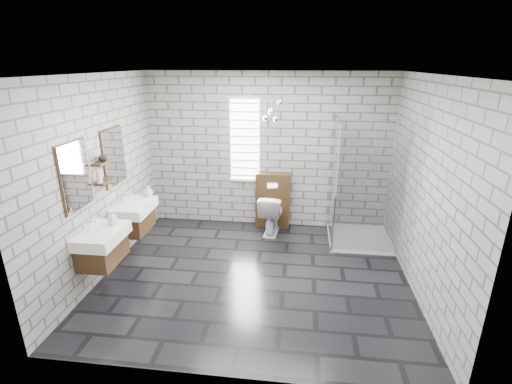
% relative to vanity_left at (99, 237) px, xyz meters
% --- Properties ---
extents(floor, '(4.20, 3.60, 0.02)m').
position_rel_vanity_left_xyz_m(floor, '(1.91, 0.56, -0.77)').
color(floor, black).
rests_on(floor, ground).
extents(ceiling, '(4.20, 3.60, 0.02)m').
position_rel_vanity_left_xyz_m(ceiling, '(1.91, 0.56, 1.95)').
color(ceiling, white).
rests_on(ceiling, wall_back).
extents(wall_back, '(4.20, 0.02, 2.70)m').
position_rel_vanity_left_xyz_m(wall_back, '(1.91, 2.37, 0.59)').
color(wall_back, gray).
rests_on(wall_back, floor).
extents(wall_front, '(4.20, 0.02, 2.70)m').
position_rel_vanity_left_xyz_m(wall_front, '(1.91, -1.25, 0.59)').
color(wall_front, gray).
rests_on(wall_front, floor).
extents(wall_left, '(0.02, 3.60, 2.70)m').
position_rel_vanity_left_xyz_m(wall_left, '(-0.20, 0.56, 0.59)').
color(wall_left, gray).
rests_on(wall_left, floor).
extents(wall_right, '(0.02, 3.60, 2.70)m').
position_rel_vanity_left_xyz_m(wall_right, '(4.02, 0.56, 0.59)').
color(wall_right, gray).
rests_on(wall_right, floor).
extents(vanity_left, '(0.47, 0.70, 1.57)m').
position_rel_vanity_left_xyz_m(vanity_left, '(0.00, 0.00, 0.00)').
color(vanity_left, '#422B14').
rests_on(vanity_left, wall_left).
extents(vanity_right, '(0.47, 0.70, 1.57)m').
position_rel_vanity_left_xyz_m(vanity_right, '(0.00, 0.95, 0.00)').
color(vanity_right, '#422B14').
rests_on(vanity_right, wall_left).
extents(shelf_lower, '(0.14, 0.30, 0.03)m').
position_rel_vanity_left_xyz_m(shelf_lower, '(-0.12, 0.51, 0.56)').
color(shelf_lower, '#422B14').
rests_on(shelf_lower, wall_left).
extents(shelf_upper, '(0.14, 0.30, 0.03)m').
position_rel_vanity_left_xyz_m(shelf_upper, '(-0.12, 0.51, 0.82)').
color(shelf_upper, '#422B14').
rests_on(shelf_upper, wall_left).
extents(window, '(0.56, 0.05, 1.48)m').
position_rel_vanity_left_xyz_m(window, '(1.51, 2.34, 0.79)').
color(window, white).
rests_on(window, wall_back).
extents(cistern_panel, '(0.60, 0.20, 1.00)m').
position_rel_vanity_left_xyz_m(cistern_panel, '(2.02, 2.26, -0.26)').
color(cistern_panel, '#422B14').
rests_on(cistern_panel, floor).
extents(flush_plate, '(0.18, 0.01, 0.12)m').
position_rel_vanity_left_xyz_m(flush_plate, '(2.02, 2.15, 0.04)').
color(flush_plate, silver).
rests_on(flush_plate, cistern_panel).
extents(shower_enclosure, '(1.00, 1.00, 2.03)m').
position_rel_vanity_left_xyz_m(shower_enclosure, '(3.41, 1.74, -0.25)').
color(shower_enclosure, white).
rests_on(shower_enclosure, floor).
extents(pendant_cluster, '(0.30, 0.25, 0.75)m').
position_rel_vanity_left_xyz_m(pendant_cluster, '(2.02, 1.93, 1.35)').
color(pendant_cluster, silver).
rests_on(pendant_cluster, ceiling).
extents(toilet, '(0.45, 0.72, 0.70)m').
position_rel_vanity_left_xyz_m(toilet, '(2.02, 2.01, -0.41)').
color(toilet, white).
rests_on(toilet, floor).
extents(soap_bottle_a, '(0.11, 0.11, 0.20)m').
position_rel_vanity_left_xyz_m(soap_bottle_a, '(0.11, 0.18, 0.19)').
color(soap_bottle_a, '#B2B2B2').
rests_on(soap_bottle_a, vanity_left).
extents(soap_bottle_b, '(0.17, 0.17, 0.17)m').
position_rel_vanity_left_xyz_m(soap_bottle_b, '(0.15, 1.26, 0.18)').
color(soap_bottle_b, '#B2B2B2').
rests_on(soap_bottle_b, vanity_right).
extents(soap_bottle_c, '(0.10, 0.10, 0.20)m').
position_rel_vanity_left_xyz_m(soap_bottle_c, '(-0.11, 0.39, 0.68)').
color(soap_bottle_c, '#B2B2B2').
rests_on(soap_bottle_c, shelf_lower).
extents(vase, '(0.13, 0.13, 0.12)m').
position_rel_vanity_left_xyz_m(vase, '(-0.11, 0.54, 0.90)').
color(vase, '#B2B2B2').
rests_on(vase, shelf_upper).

